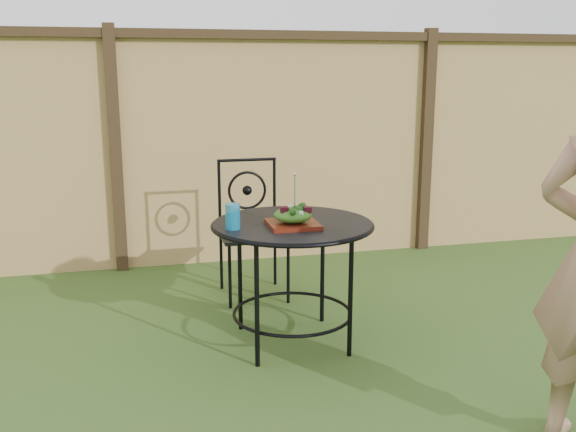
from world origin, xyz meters
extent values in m
plane|color=#224315|center=(0.00, 0.00, 0.00)|extent=(60.00, 60.00, 0.00)
cube|color=#DDB26D|center=(0.00, 2.20, 0.90)|extent=(8.00, 0.05, 1.80)
cube|color=black|center=(0.00, 2.15, 1.83)|extent=(8.00, 0.07, 0.07)
cube|color=black|center=(-1.30, 2.15, 0.95)|extent=(0.09, 0.09, 1.90)
cube|color=black|center=(1.30, 2.15, 0.95)|extent=(0.09, 0.09, 1.90)
cylinder|color=black|center=(-0.33, 0.46, 0.71)|extent=(0.90, 0.90, 0.02)
torus|color=black|center=(-0.33, 0.46, 0.71)|extent=(0.92, 0.92, 0.02)
torus|color=black|center=(-0.33, 0.46, 0.18)|extent=(0.70, 0.70, 0.02)
cylinder|color=black|center=(-0.07, 0.73, 0.35)|extent=(0.03, 0.03, 0.71)
cylinder|color=black|center=(-0.59, 0.73, 0.35)|extent=(0.03, 0.03, 0.71)
cylinder|color=black|center=(-0.59, 0.20, 0.35)|extent=(0.03, 0.03, 0.71)
cylinder|color=black|center=(-0.07, 0.20, 0.35)|extent=(0.03, 0.03, 0.71)
cube|color=black|center=(-0.40, 1.29, 0.45)|extent=(0.46, 0.46, 0.03)
cylinder|color=black|center=(-0.40, 1.50, 0.94)|extent=(0.42, 0.02, 0.02)
torus|color=black|center=(-0.40, 1.50, 0.72)|extent=(0.28, 0.02, 0.28)
cylinder|color=black|center=(-0.60, 1.09, 0.22)|extent=(0.02, 0.02, 0.44)
cylinder|color=black|center=(-0.20, 1.09, 0.22)|extent=(0.02, 0.02, 0.44)
cylinder|color=black|center=(-0.60, 1.49, 0.22)|extent=(0.02, 0.02, 0.44)
cylinder|color=black|center=(-0.20, 1.49, 0.22)|extent=(0.02, 0.02, 0.44)
cylinder|color=black|center=(-0.60, 1.50, 0.70)|extent=(0.02, 0.02, 0.50)
cylinder|color=black|center=(-0.20, 1.50, 0.70)|extent=(0.02, 0.02, 0.50)
cube|color=#421509|center=(-0.35, 0.37, 0.74)|extent=(0.27, 0.27, 0.02)
ellipsoid|color=#235614|center=(-0.35, 0.37, 0.79)|extent=(0.21, 0.21, 0.08)
cylinder|color=silver|center=(-0.34, 0.37, 0.92)|extent=(0.01, 0.01, 0.18)
cylinder|color=#0E74A3|center=(-0.68, 0.39, 0.79)|extent=(0.08, 0.08, 0.14)
camera|label=1|loc=(-1.21, -2.94, 1.57)|focal=40.00mm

